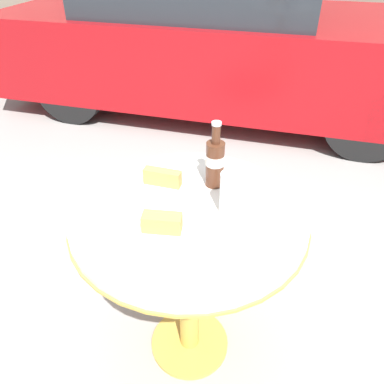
{
  "coord_description": "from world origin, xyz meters",
  "views": [
    {
      "loc": [
        0.27,
        -0.91,
        1.5
      ],
      "look_at": [
        0.0,
        0.04,
        0.79
      ],
      "focal_mm": 35.0,
      "sensor_mm": 36.0,
      "label": 1
    }
  ],
  "objects_px": {
    "cola_bottle_left": "(215,161)",
    "lunch_plate_near": "(163,184)",
    "parked_car": "(222,40)",
    "lunch_plate_far": "(162,228)",
    "drinking_glass": "(230,195)",
    "bistro_table": "(189,244)"
  },
  "relations": [
    {
      "from": "drinking_glass",
      "to": "lunch_plate_near",
      "type": "bearing_deg",
      "value": 165.0
    },
    {
      "from": "bistro_table",
      "to": "lunch_plate_far",
      "type": "bearing_deg",
      "value": -110.69
    },
    {
      "from": "lunch_plate_near",
      "to": "cola_bottle_left",
      "type": "bearing_deg",
      "value": 22.81
    },
    {
      "from": "lunch_plate_near",
      "to": "lunch_plate_far",
      "type": "bearing_deg",
      "value": -70.63
    },
    {
      "from": "drinking_glass",
      "to": "lunch_plate_near",
      "type": "distance_m",
      "value": 0.26
    },
    {
      "from": "lunch_plate_far",
      "to": "parked_car",
      "type": "bearing_deg",
      "value": 98.28
    },
    {
      "from": "lunch_plate_far",
      "to": "parked_car",
      "type": "xyz_separation_m",
      "value": [
        -0.41,
        2.81,
        -0.13
      ]
    },
    {
      "from": "drinking_glass",
      "to": "lunch_plate_near",
      "type": "height_order",
      "value": "drinking_glass"
    },
    {
      "from": "parked_car",
      "to": "lunch_plate_far",
      "type": "bearing_deg",
      "value": -81.72
    },
    {
      "from": "drinking_glass",
      "to": "lunch_plate_far",
      "type": "height_order",
      "value": "drinking_glass"
    },
    {
      "from": "lunch_plate_far",
      "to": "cola_bottle_left",
      "type": "bearing_deg",
      "value": 72.99
    },
    {
      "from": "drinking_glass",
      "to": "cola_bottle_left",
      "type": "bearing_deg",
      "value": 120.56
    },
    {
      "from": "lunch_plate_near",
      "to": "parked_car",
      "type": "xyz_separation_m",
      "value": [
        -0.33,
        2.58,
        -0.13
      ]
    },
    {
      "from": "cola_bottle_left",
      "to": "lunch_plate_far",
      "type": "bearing_deg",
      "value": -107.01
    },
    {
      "from": "lunch_plate_near",
      "to": "parked_car",
      "type": "bearing_deg",
      "value": 97.27
    },
    {
      "from": "lunch_plate_near",
      "to": "lunch_plate_far",
      "type": "distance_m",
      "value": 0.24
    },
    {
      "from": "cola_bottle_left",
      "to": "lunch_plate_near",
      "type": "bearing_deg",
      "value": -157.19
    },
    {
      "from": "lunch_plate_near",
      "to": "parked_car",
      "type": "relative_size",
      "value": 0.06
    },
    {
      "from": "cola_bottle_left",
      "to": "drinking_glass",
      "type": "height_order",
      "value": "cola_bottle_left"
    },
    {
      "from": "drinking_glass",
      "to": "lunch_plate_far",
      "type": "relative_size",
      "value": 0.68
    },
    {
      "from": "drinking_glass",
      "to": "parked_car",
      "type": "xyz_separation_m",
      "value": [
        -0.58,
        2.65,
        -0.18
      ]
    },
    {
      "from": "cola_bottle_left",
      "to": "parked_car",
      "type": "distance_m",
      "value": 2.57
    }
  ]
}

